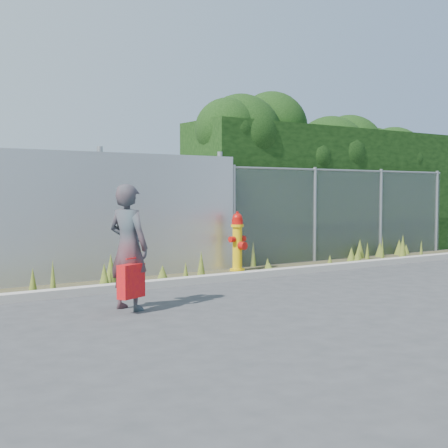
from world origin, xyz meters
name	(u,v)px	position (x,y,z in m)	size (l,w,h in m)	color
ground	(295,295)	(0.00, 0.00, 0.00)	(80.00, 80.00, 0.00)	#38383A
curb	(225,277)	(0.00, 1.80, 0.06)	(16.00, 0.22, 0.12)	#AAA29A
weed_strip	(221,268)	(0.34, 2.41, 0.12)	(16.00, 1.28, 0.54)	#413B25
corrugated_fence	(11,219)	(-3.25, 3.01, 1.10)	(8.50, 0.21, 2.30)	#A7A9AE
chainlink_fence	(349,214)	(4.25, 3.00, 1.03)	(6.50, 0.07, 2.05)	gray
hedge	(324,170)	(4.44, 4.02, 2.04)	(7.39, 1.89, 3.79)	black
fire_hydrant	(238,243)	(0.88, 2.64, 0.56)	(0.38, 0.34, 1.15)	#DFB30B
woman	(128,247)	(-2.52, 0.37, 0.81)	(0.59, 0.39, 1.63)	#0E545D
red_tote_bag	(131,281)	(-2.60, 0.15, 0.41)	(0.39, 0.14, 0.51)	#B50A19
black_shoulder_bag	(127,220)	(-2.44, 0.55, 1.16)	(0.26, 0.11, 0.20)	black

